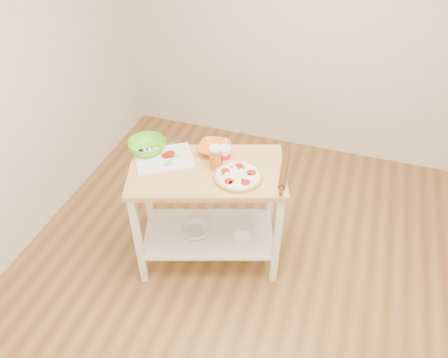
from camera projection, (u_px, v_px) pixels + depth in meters
name	position (u px, v px, depth m)	size (l,w,h in m)	color
room_shell	(266.00, 172.00, 2.29)	(4.04, 4.54, 2.74)	olive
prep_island	(208.00, 197.00, 3.19)	(1.22, 0.90, 0.90)	tan
pizza	(238.00, 176.00, 2.95)	(0.33, 0.33, 0.05)	tan
cutting_board	(163.00, 158.00, 3.12)	(0.50, 0.47, 0.04)	white
spatula	(171.00, 160.00, 3.08)	(0.07, 0.16, 0.01)	#3FD4B4
knife	(152.00, 148.00, 3.19)	(0.22, 0.20, 0.01)	silver
orange_bowl	(215.00, 149.00, 3.17)	(0.23, 0.23, 0.06)	orange
green_bowl	(147.00, 146.00, 3.17)	(0.27, 0.27, 0.08)	#63DC1E
beer_pint	(215.00, 157.00, 2.99)	(0.09, 0.09, 0.17)	#D25D19
yogurt_tub	(224.00, 154.00, 3.06)	(0.10, 0.10, 0.21)	white
rolling_pin	(284.00, 168.00, 3.00)	(0.05, 0.05, 0.41)	#573113
shelf_glass_bowl	(196.00, 230.00, 3.41)	(0.22, 0.22, 0.07)	silver
shelf_bin	(242.00, 230.00, 3.38)	(0.12, 0.12, 0.12)	white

